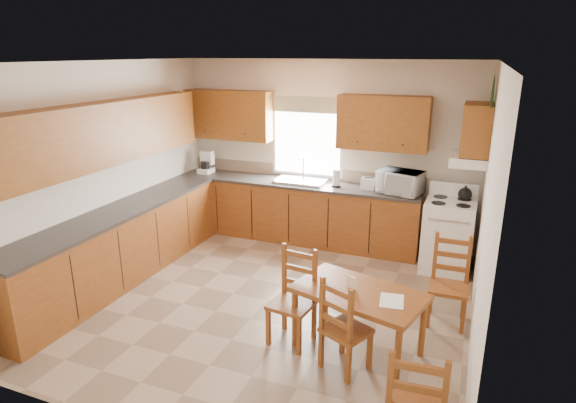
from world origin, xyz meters
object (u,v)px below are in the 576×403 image
at_px(chair_near_left, 346,324).
at_px(chair_far_left, 291,298).
at_px(dining_table, 358,321).
at_px(stove, 448,236).
at_px(microwave, 400,182).
at_px(chair_far_right, 449,283).

bearing_deg(chair_near_left, chair_far_left, 5.47).
bearing_deg(chair_near_left, dining_table, -71.62).
bearing_deg(stove, microwave, 163.20).
xyz_separation_m(microwave, chair_near_left, (0.01, -2.79, -0.63)).
distance_m(microwave, dining_table, 2.59).
bearing_deg(dining_table, chair_near_left, -81.36).
relative_size(stove, dining_table, 0.77).
xyz_separation_m(dining_table, chair_far_right, (0.77, 0.84, 0.15)).
distance_m(stove, chair_far_right, 1.41).
distance_m(stove, chair_far_left, 2.69).
distance_m(microwave, chair_far_left, 2.71).
distance_m(stove, chair_near_left, 2.65).
bearing_deg(dining_table, microwave, 105.96).
bearing_deg(chair_far_left, dining_table, 15.77).
xyz_separation_m(dining_table, chair_far_left, (-0.65, -0.09, 0.16)).
distance_m(chair_far_left, chair_far_right, 1.70).
relative_size(microwave, dining_table, 0.45).
bearing_deg(microwave, chair_far_right, -49.72).
bearing_deg(chair_near_left, microwave, -65.12).
bearing_deg(chair_far_right, chair_far_left, -148.01).
height_order(dining_table, chair_near_left, chair_near_left).
relative_size(microwave, chair_far_left, 0.56).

